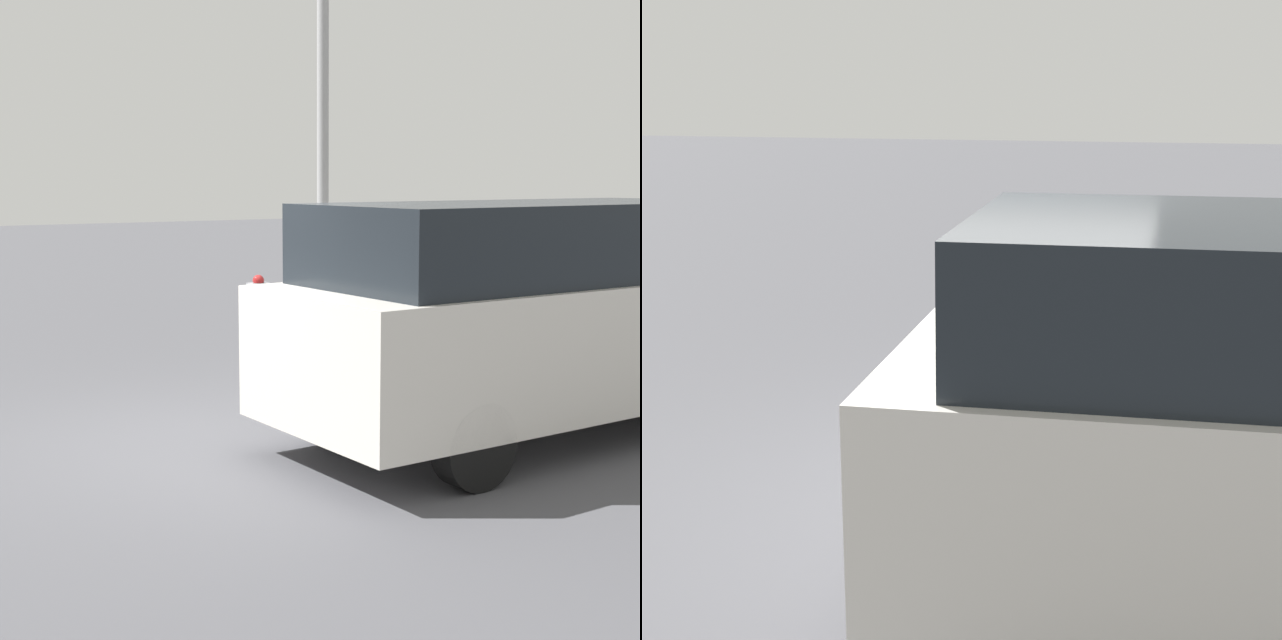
{
  "view_description": "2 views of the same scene",
  "coord_description": "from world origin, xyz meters",
  "views": [
    {
      "loc": [
        -3.59,
        -7.68,
        2.32
      ],
      "look_at": [
        0.99,
        -0.24,
        1.04
      ],
      "focal_mm": 55.0,
      "sensor_mm": 36.0,
      "label": 1
    },
    {
      "loc": [
        1.46,
        -5.97,
        2.7
      ],
      "look_at": [
        0.06,
        0.0,
        1.2
      ],
      "focal_mm": 55.0,
      "sensor_mm": 36.0,
      "label": 2
    }
  ],
  "objects": [
    {
      "name": "parking_meter_near",
      "position": [
        0.75,
        0.49,
        1.03
      ],
      "size": [
        0.2,
        0.11,
        1.4
      ],
      "rotation": [
        0.0,
        0.0,
        -0.01
      ],
      "color": "#4C4C4C",
      "rests_on": "ground"
    },
    {
      "name": "ground_plane",
      "position": [
        0.0,
        0.0,
        0.0
      ],
      "size": [
        80.0,
        80.0,
        0.0
      ],
      "primitive_type": "plane",
      "color": "#4C4C51"
    }
  ]
}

